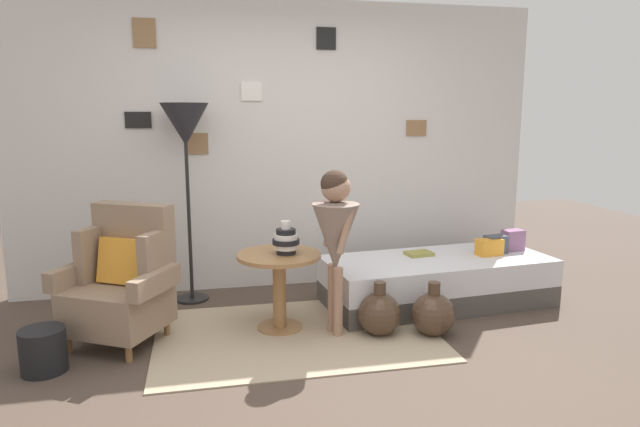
{
  "coord_description": "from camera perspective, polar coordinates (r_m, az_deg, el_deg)",
  "views": [
    {
      "loc": [
        -0.73,
        -3.13,
        1.61
      ],
      "look_at": [
        0.15,
        0.95,
        0.85
      ],
      "focal_mm": 31.1,
      "sensor_mm": 36.0,
      "label": 1
    }
  ],
  "objects": [
    {
      "name": "pillow_mid",
      "position": [
        5.08,
        17.63,
        -3.04
      ],
      "size": [
        0.2,
        0.15,
        0.16
      ],
      "primitive_type": "cube",
      "rotation": [
        0.0,
        0.0,
        0.17
      ],
      "color": "#474C56",
      "rests_on": "daybed"
    },
    {
      "name": "magazine_basket",
      "position": [
        3.98,
        -26.59,
        -12.48
      ],
      "size": [
        0.28,
        0.28,
        0.28
      ],
      "primitive_type": "cylinder",
      "color": "black",
      "rests_on": "ground"
    },
    {
      "name": "book_on_daybed",
      "position": [
        4.86,
        10.16,
        -4.08
      ],
      "size": [
        0.24,
        0.19,
        0.03
      ],
      "primitive_type": "cube",
      "rotation": [
        0.0,
        0.0,
        0.14
      ],
      "color": "olive",
      "rests_on": "daybed"
    },
    {
      "name": "vase_striped",
      "position": [
        4.08,
        -3.52,
        -2.79
      ],
      "size": [
        0.2,
        0.2,
        0.25
      ],
      "color": "black",
      "rests_on": "side_table"
    },
    {
      "name": "ground_plane",
      "position": [
        3.59,
        0.89,
        -16.3
      ],
      "size": [
        12.0,
        12.0,
        0.0
      ],
      "primitive_type": "plane",
      "color": "#4C3D33"
    },
    {
      "name": "floor_lamp",
      "position": [
        4.77,
        -13.7,
        8.2
      ],
      "size": [
        0.4,
        0.4,
        1.69
      ],
      "color": "black",
      "rests_on": "ground"
    },
    {
      "name": "armchair",
      "position": [
        4.17,
        -19.66,
        -6.59
      ],
      "size": [
        0.9,
        0.83,
        0.97
      ],
      "color": "olive",
      "rests_on": "ground"
    },
    {
      "name": "gallery_wall",
      "position": [
        5.14,
        -4.03,
        6.87
      ],
      "size": [
        4.8,
        0.12,
        2.6
      ],
      "color": "silver",
      "rests_on": "ground"
    },
    {
      "name": "person_child",
      "position": [
        3.96,
        1.61,
        -1.67
      ],
      "size": [
        0.34,
        0.34,
        1.22
      ],
      "color": "#A37A60",
      "rests_on": "ground"
    },
    {
      "name": "demijohn_near",
      "position": [
        4.14,
        6.12,
        -10.19
      ],
      "size": [
        0.32,
        0.32,
        0.4
      ],
      "color": "#473323",
      "rests_on": "ground"
    },
    {
      "name": "side_table",
      "position": [
        4.16,
        -4.22,
        -6.28
      ],
      "size": [
        0.63,
        0.63,
        0.59
      ],
      "color": "#9E7042",
      "rests_on": "ground"
    },
    {
      "name": "demijohn_far",
      "position": [
        4.19,
        11.56,
        -10.07
      ],
      "size": [
        0.32,
        0.32,
        0.4
      ],
      "color": "#473323",
      "rests_on": "ground"
    },
    {
      "name": "pillow_back",
      "position": [
        4.99,
        17.03,
        -3.33
      ],
      "size": [
        0.23,
        0.14,
        0.14
      ],
      "primitive_type": "cube",
      "rotation": [
        0.0,
        0.0,
        0.11
      ],
      "color": "orange",
      "rests_on": "daybed"
    },
    {
      "name": "pillow_head",
      "position": [
        5.23,
        19.23,
        -2.6
      ],
      "size": [
        0.19,
        0.14,
        0.18
      ],
      "primitive_type": "cube",
      "rotation": [
        0.0,
        0.0,
        0.12
      ],
      "color": "gray",
      "rests_on": "daybed"
    },
    {
      "name": "rug",
      "position": [
        4.17,
        -2.45,
        -12.32
      ],
      "size": [
        2.03,
        1.39,
        0.01
      ],
      "primitive_type": "cube",
      "color": "tan",
      "rests_on": "ground"
    },
    {
      "name": "daybed",
      "position": [
        4.86,
        11.94,
        -6.77
      ],
      "size": [
        1.97,
        0.97,
        0.4
      ],
      "color": "#4C4742",
      "rests_on": "ground"
    }
  ]
}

